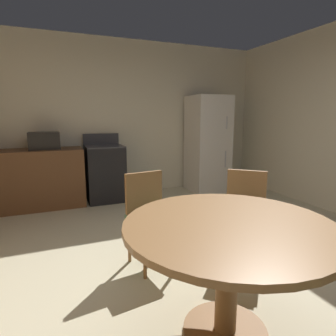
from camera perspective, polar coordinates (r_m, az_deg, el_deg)
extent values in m
plane|color=beige|center=(2.67, 6.72, -21.26)|extent=(14.00, 14.00, 0.00)
cube|color=beige|center=(5.20, -9.83, 9.76)|extent=(5.60, 0.12, 2.70)
cube|color=brown|center=(4.80, -27.43, -2.15)|extent=(1.80, 0.60, 0.90)
cube|color=black|center=(4.83, -12.53, -1.13)|extent=(0.60, 0.60, 0.90)
cube|color=#38383D|center=(4.76, -12.75, 4.30)|extent=(0.60, 0.60, 0.02)
cube|color=#38383D|center=(5.03, -13.32, 5.73)|extent=(0.60, 0.04, 0.18)
cube|color=silver|center=(5.37, 7.97, 4.80)|extent=(0.68, 0.66, 1.76)
cylinder|color=#B2B2B7|center=(5.15, 11.75, 8.91)|extent=(0.02, 0.02, 0.22)
cylinder|color=#B2B2B7|center=(5.21, 11.48, 1.75)|extent=(0.02, 0.02, 0.30)
cube|color=black|center=(4.69, -23.60, 5.07)|extent=(0.44, 0.32, 0.26)
cylinder|color=olive|center=(2.17, 11.35, -29.32)|extent=(0.54, 0.54, 0.03)
cylinder|color=olive|center=(1.97, 11.74, -21.56)|extent=(0.14, 0.14, 0.72)
cylinder|color=olive|center=(1.80, 12.19, -11.23)|extent=(1.30, 1.30, 0.04)
cylinder|color=olive|center=(2.76, 17.99, -15.47)|extent=(0.03, 0.03, 0.43)
cylinder|color=olive|center=(2.79, 10.76, -14.86)|extent=(0.03, 0.03, 0.43)
cylinder|color=olive|center=(3.07, 18.28, -12.76)|extent=(0.03, 0.03, 0.43)
cylinder|color=olive|center=(3.10, 11.85, -12.26)|extent=(0.03, 0.03, 0.43)
cube|color=#4C704C|center=(2.84, 14.94, -9.45)|extent=(0.57, 0.57, 0.05)
cube|color=olive|center=(2.95, 15.48, -4.45)|extent=(0.30, 0.28, 0.42)
cylinder|color=olive|center=(2.71, 2.04, -15.45)|extent=(0.03, 0.03, 0.43)
cylinder|color=olive|center=(2.56, -4.67, -17.11)|extent=(0.03, 0.03, 0.43)
cylinder|color=olive|center=(2.97, -1.60, -12.99)|extent=(0.03, 0.03, 0.43)
cylinder|color=olive|center=(2.84, -7.79, -14.28)|extent=(0.03, 0.03, 0.43)
cube|color=#4C704C|center=(2.67, -3.05, -10.34)|extent=(0.46, 0.46, 0.05)
cube|color=olive|center=(2.76, -4.84, -5.10)|extent=(0.38, 0.09, 0.42)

